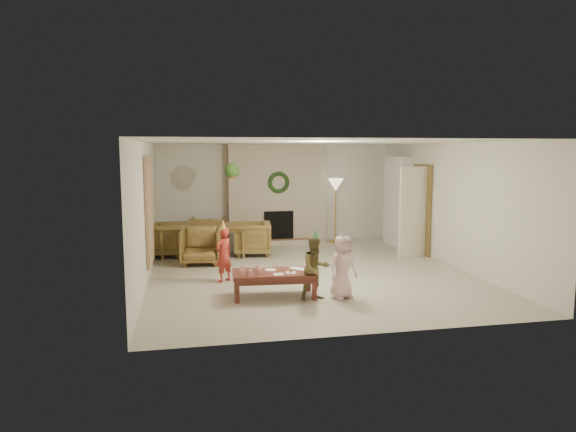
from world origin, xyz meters
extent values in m
plane|color=#B7B29E|center=(0.00, 0.00, 0.00)|extent=(7.00, 7.00, 0.00)
plane|color=white|center=(0.00, 0.00, 2.50)|extent=(7.00, 7.00, 0.00)
plane|color=silver|center=(0.00, 3.50, 1.25)|extent=(7.00, 0.00, 7.00)
plane|color=silver|center=(0.00, -3.50, 1.25)|extent=(7.00, 0.00, 7.00)
plane|color=silver|center=(-3.00, 0.00, 1.25)|extent=(0.00, 7.00, 7.00)
plane|color=silver|center=(3.00, 0.00, 1.25)|extent=(0.00, 7.00, 7.00)
cube|color=#5E2119|center=(0.00, 3.30, 1.25)|extent=(2.50, 0.40, 2.50)
cube|color=brown|center=(0.00, 2.95, 0.06)|extent=(1.60, 0.30, 0.12)
cube|color=black|center=(0.00, 3.12, 0.45)|extent=(0.75, 0.12, 0.75)
torus|color=#183614|center=(0.00, 3.07, 1.55)|extent=(0.54, 0.10, 0.54)
cylinder|color=gold|center=(1.47, 3.00, 0.02)|extent=(0.31, 0.31, 0.03)
cylinder|color=gold|center=(1.47, 3.00, 0.77)|extent=(0.03, 0.03, 1.48)
cone|color=beige|center=(1.47, 3.00, 1.48)|extent=(0.39, 0.39, 0.33)
cube|color=white|center=(2.84, 2.30, 1.10)|extent=(0.30, 1.00, 2.20)
cube|color=white|center=(2.82, 2.30, 0.45)|extent=(0.30, 0.92, 0.03)
cube|color=white|center=(2.82, 2.30, 0.85)|extent=(0.30, 0.92, 0.03)
cube|color=white|center=(2.82, 2.30, 1.25)|extent=(0.30, 0.92, 0.03)
cube|color=white|center=(2.82, 2.30, 1.65)|extent=(0.30, 0.92, 0.03)
cube|color=#9C2D1C|center=(2.80, 2.15, 0.59)|extent=(0.20, 0.40, 0.24)
cube|color=teal|center=(2.80, 2.35, 0.99)|extent=(0.20, 0.44, 0.24)
cube|color=#A57A23|center=(2.80, 2.20, 1.38)|extent=(0.20, 0.36, 0.22)
cube|color=brown|center=(2.96, 1.20, 1.02)|extent=(0.05, 0.86, 2.04)
cube|color=beige|center=(2.58, 0.82, 1.00)|extent=(0.77, 0.32, 2.00)
cube|color=tan|center=(-2.96, 0.20, 1.25)|extent=(0.06, 1.20, 2.00)
imported|color=brown|center=(-1.90, 1.94, 0.34)|extent=(2.06, 1.31, 0.68)
imported|color=brown|center=(-2.00, 1.09, 0.38)|extent=(0.90, 0.92, 0.75)
imported|color=brown|center=(-1.80, 2.79, 0.38)|extent=(0.90, 0.92, 0.75)
imported|color=brown|center=(-2.75, 2.04, 0.38)|extent=(0.92, 0.90, 0.75)
imported|color=brown|center=(-0.84, 1.81, 0.38)|extent=(0.92, 0.90, 0.75)
cylinder|color=tan|center=(-1.30, 1.50, 2.15)|extent=(0.01, 0.01, 0.70)
cylinder|color=#A04733|center=(-1.30, 1.50, 1.80)|extent=(0.16, 0.16, 0.12)
sphere|color=#2A531B|center=(-1.30, 1.50, 1.92)|extent=(0.32, 0.32, 0.32)
cube|color=#5D2A1F|center=(-0.92, -1.58, 0.38)|extent=(1.38, 0.76, 0.06)
cube|color=#5D2A1F|center=(-0.92, -1.58, 0.31)|extent=(1.27, 0.65, 0.08)
cube|color=#5D2A1F|center=(-1.55, -1.81, 0.17)|extent=(0.08, 0.08, 0.35)
cube|color=#5D2A1F|center=(-0.34, -1.89, 0.17)|extent=(0.08, 0.08, 0.35)
cube|color=#5D2A1F|center=(-1.51, -1.27, 0.17)|extent=(0.08, 0.08, 0.35)
cube|color=#5D2A1F|center=(-0.30, -1.35, 0.17)|extent=(0.08, 0.08, 0.35)
cylinder|color=silver|center=(-1.45, -1.70, 0.46)|extent=(0.08, 0.08, 0.09)
cylinder|color=silver|center=(-1.43, -1.49, 0.46)|extent=(0.08, 0.08, 0.09)
cylinder|color=silver|center=(-1.33, -1.76, 0.46)|extent=(0.08, 0.08, 0.09)
cylinder|color=silver|center=(-1.31, -1.55, 0.46)|extent=(0.08, 0.08, 0.09)
cylinder|color=silver|center=(-1.18, -1.69, 0.46)|extent=(0.08, 0.08, 0.09)
cylinder|color=silver|center=(-1.16, -1.48, 0.46)|extent=(0.08, 0.08, 0.09)
cylinder|color=white|center=(-0.97, -1.45, 0.41)|extent=(0.20, 0.20, 0.01)
cylinder|color=white|center=(-0.67, -1.70, 0.41)|extent=(0.20, 0.20, 0.01)
cylinder|color=white|center=(-0.46, -1.51, 0.41)|extent=(0.20, 0.20, 0.01)
sphere|color=tan|center=(-0.67, -1.70, 0.45)|extent=(0.08, 0.08, 0.07)
cube|color=#FDBAC5|center=(-0.89, -1.77, 0.41)|extent=(0.16, 0.16, 0.01)
cube|color=#FDBAC5|center=(-0.55, -1.42, 0.41)|extent=(0.16, 0.16, 0.01)
imported|color=#A92E24|center=(-1.65, -0.45, 0.49)|extent=(0.43, 0.40, 0.98)
cone|color=#F5F051|center=(-1.65, -0.45, 1.02)|extent=(0.17, 0.17, 0.19)
imported|color=brown|center=(-0.32, -1.88, 0.51)|extent=(0.57, 0.50, 1.01)
cone|color=#449E55|center=(-0.32, -1.88, 1.05)|extent=(0.13, 0.13, 0.17)
imported|color=beige|center=(0.14, -1.86, 0.51)|extent=(0.58, 0.48, 1.02)
cone|color=#A9A8AF|center=(0.14, -1.86, 1.06)|extent=(0.16, 0.16, 0.18)
camera|label=1|loc=(-2.29, -9.49, 2.35)|focal=31.85mm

